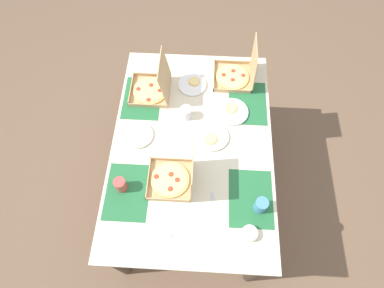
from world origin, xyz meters
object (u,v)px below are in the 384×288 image
(pizza_box_center, at_px, (153,88))
(plate_far_right, at_px, (138,135))
(pizza_box_corner_left, at_px, (175,178))
(condiment_bowl, at_px, (249,233))
(pizza_box_corner_right, at_px, (237,74))
(plate_middle, at_px, (192,84))
(plate_far_left, at_px, (232,111))
(plate_near_left, at_px, (212,137))
(cup_clear_right, at_px, (261,205))
(cup_dark, at_px, (121,185))
(cup_red, at_px, (186,113))

(pizza_box_center, bearing_deg, plate_far_right, -10.14)
(pizza_box_corner_left, height_order, condiment_bowl, pizza_box_corner_left)
(pizza_box_corner_right, xyz_separation_m, plate_middle, (0.08, -0.31, -0.04))
(plate_middle, relative_size, plate_far_left, 0.91)
(plate_near_left, relative_size, condiment_bowl, 2.38)
(plate_near_left, height_order, cup_clear_right, cup_clear_right)
(cup_clear_right, bearing_deg, pizza_box_center, -138.65)
(cup_clear_right, bearing_deg, cup_dark, -95.56)
(plate_far_right, height_order, cup_clear_right, cup_clear_right)
(pizza_box_corner_left, relative_size, cup_dark, 3.05)
(cup_clear_right, bearing_deg, plate_near_left, -147.85)
(pizza_box_center, xyz_separation_m, plate_far_right, (0.36, -0.06, -0.04))
(pizza_box_corner_right, bearing_deg, plate_near_left, -17.83)
(plate_near_left, bearing_deg, pizza_box_corner_right, 162.17)
(pizza_box_center, bearing_deg, plate_middle, 105.12)
(cup_red, relative_size, condiment_bowl, 1.03)
(plate_near_left, bearing_deg, plate_far_left, 147.75)
(plate_far_right, bearing_deg, cup_clear_right, 60.22)
(pizza_box_corner_right, relative_size, condiment_bowl, 3.43)
(pizza_box_center, height_order, pizza_box_corner_right, same)
(plate_far_left, bearing_deg, pizza_box_center, -104.60)
(pizza_box_corner_right, relative_size, cup_clear_right, 3.05)
(pizza_box_corner_left, xyz_separation_m, cup_dark, (0.06, -0.31, 0.00))
(pizza_box_center, relative_size, cup_red, 3.33)
(pizza_box_corner_right, bearing_deg, plate_far_left, -6.23)
(plate_far_left, relative_size, condiment_bowl, 2.45)
(pizza_box_corner_left, relative_size, plate_near_left, 1.41)
(pizza_box_corner_right, xyz_separation_m, cup_red, (0.35, -0.34, -0.00))
(pizza_box_corner_left, height_order, cup_clear_right, pizza_box_corner_left)
(plate_middle, xyz_separation_m, plate_near_left, (0.42, 0.15, 0.00))
(pizza_box_corner_right, xyz_separation_m, plate_near_left, (0.50, -0.16, -0.04))
(plate_near_left, xyz_separation_m, cup_red, (-0.15, -0.18, 0.04))
(plate_near_left, height_order, plate_far_left, same)
(plate_far_right, distance_m, cup_clear_right, 0.89)
(cup_red, xyz_separation_m, condiment_bowl, (0.76, 0.40, -0.03))
(plate_middle, height_order, cup_dark, cup_dark)
(plate_near_left, height_order, condiment_bowl, condiment_bowl)
(pizza_box_center, bearing_deg, cup_red, 50.97)
(cup_dark, distance_m, cup_clear_right, 0.82)
(cup_clear_right, height_order, condiment_bowl, cup_clear_right)
(plate_far_left, distance_m, cup_red, 0.32)
(pizza_box_corner_left, bearing_deg, pizza_box_center, -162.93)
(pizza_box_corner_left, xyz_separation_m, pizza_box_center, (-0.66, -0.20, 0.00))
(cup_red, height_order, cup_clear_right, cup_clear_right)
(pizza_box_corner_left, xyz_separation_m, pizza_box_corner_right, (-0.81, 0.38, 0.00))
(pizza_box_corner_left, height_order, plate_near_left, pizza_box_corner_left)
(pizza_box_center, bearing_deg, cup_clear_right, 41.35)
(plate_middle, distance_m, condiment_bowl, 1.09)
(plate_near_left, relative_size, cup_dark, 2.16)
(pizza_box_corner_right, height_order, cup_clear_right, pizza_box_corner_right)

